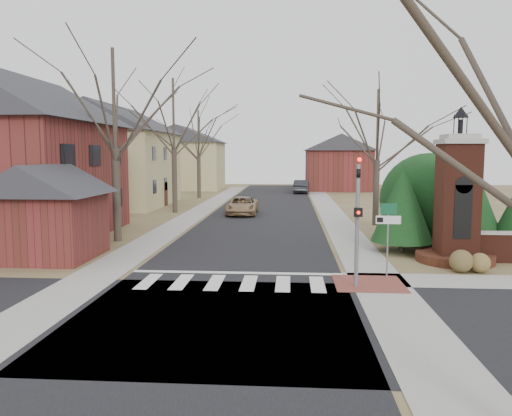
# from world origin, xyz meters

# --- Properties ---
(ground) EXTENTS (120.00, 120.00, 0.00)m
(ground) POSITION_xyz_m (0.00, 0.00, 0.00)
(ground) COLOR brown
(ground) RESTS_ON ground
(main_street) EXTENTS (8.00, 70.00, 0.01)m
(main_street) POSITION_xyz_m (0.00, 22.00, 0.01)
(main_street) COLOR black
(main_street) RESTS_ON ground
(cross_street) EXTENTS (120.00, 8.00, 0.01)m
(cross_street) POSITION_xyz_m (0.00, -3.00, 0.01)
(cross_street) COLOR black
(cross_street) RESTS_ON ground
(crosswalk_zone) EXTENTS (8.00, 2.20, 0.02)m
(crosswalk_zone) POSITION_xyz_m (0.00, 0.80, 0.01)
(crosswalk_zone) COLOR silver
(crosswalk_zone) RESTS_ON ground
(stop_bar) EXTENTS (8.00, 0.35, 0.02)m
(stop_bar) POSITION_xyz_m (0.00, 2.30, 0.01)
(stop_bar) COLOR silver
(stop_bar) RESTS_ON ground
(sidewalk_right_main) EXTENTS (2.00, 60.00, 0.02)m
(sidewalk_right_main) POSITION_xyz_m (5.20, 22.00, 0.01)
(sidewalk_right_main) COLOR gray
(sidewalk_right_main) RESTS_ON ground
(sidewalk_left) EXTENTS (2.00, 60.00, 0.02)m
(sidewalk_left) POSITION_xyz_m (-5.20, 22.00, 0.01)
(sidewalk_left) COLOR gray
(sidewalk_left) RESTS_ON ground
(curb_apron) EXTENTS (2.40, 2.40, 0.02)m
(curb_apron) POSITION_xyz_m (4.80, 1.00, 0.01)
(curb_apron) COLOR brown
(curb_apron) RESTS_ON ground
(traffic_signal_pole) EXTENTS (0.28, 0.41, 4.50)m
(traffic_signal_pole) POSITION_xyz_m (4.30, 0.57, 2.59)
(traffic_signal_pole) COLOR slate
(traffic_signal_pole) RESTS_ON ground
(sign_post) EXTENTS (0.90, 0.07, 2.75)m
(sign_post) POSITION_xyz_m (5.59, 1.99, 1.95)
(sign_post) COLOR slate
(sign_post) RESTS_ON ground
(brick_gate_monument) EXTENTS (3.20, 3.20, 6.47)m
(brick_gate_monument) POSITION_xyz_m (9.00, 4.99, 2.17)
(brick_gate_monument) COLOR #4F2217
(brick_gate_monument) RESTS_ON ground
(house_brick_left) EXTENTS (9.80, 11.80, 9.42)m
(house_brick_left) POSITION_xyz_m (-13.01, 9.99, 4.66)
(house_brick_left) COLOR maroon
(house_brick_left) RESTS_ON ground
(house_stucco_left) EXTENTS (9.80, 12.80, 9.28)m
(house_stucco_left) POSITION_xyz_m (-13.50, 27.00, 4.59)
(house_stucco_left) COLOR tan
(house_stucco_left) RESTS_ON ground
(garage_left) EXTENTS (4.80, 4.80, 4.29)m
(garage_left) POSITION_xyz_m (-8.52, 4.49, 2.24)
(garage_left) COLOR maroon
(garage_left) RESTS_ON ground
(house_distant_left) EXTENTS (10.80, 8.80, 8.53)m
(house_distant_left) POSITION_xyz_m (-12.01, 48.00, 4.25)
(house_distant_left) COLOR tan
(house_distant_left) RESTS_ON ground
(house_distant_right) EXTENTS (8.80, 8.80, 7.30)m
(house_distant_right) POSITION_xyz_m (7.99, 47.99, 3.65)
(house_distant_right) COLOR maroon
(house_distant_right) RESTS_ON ground
(evergreen_near) EXTENTS (2.80, 2.80, 4.10)m
(evergreen_near) POSITION_xyz_m (7.20, 7.00, 2.30)
(evergreen_near) COLOR #473D33
(evergreen_near) RESTS_ON ground
(evergreen_mid) EXTENTS (3.40, 3.40, 4.70)m
(evergreen_mid) POSITION_xyz_m (10.50, 8.20, 2.60)
(evergreen_mid) COLOR #473D33
(evergreen_mid) RESTS_ON ground
(evergreen_mass) EXTENTS (4.80, 4.80, 4.80)m
(evergreen_mass) POSITION_xyz_m (9.00, 9.50, 2.40)
(evergreen_mass) COLOR black
(evergreen_mass) RESTS_ON ground
(bare_tree_0) EXTENTS (8.05, 8.05, 11.15)m
(bare_tree_0) POSITION_xyz_m (-7.00, 9.00, 7.70)
(bare_tree_0) COLOR #473D33
(bare_tree_0) RESTS_ON ground
(bare_tree_1) EXTENTS (8.40, 8.40, 11.64)m
(bare_tree_1) POSITION_xyz_m (-7.00, 22.00, 8.03)
(bare_tree_1) COLOR #473D33
(bare_tree_1) RESTS_ON ground
(bare_tree_2) EXTENTS (7.35, 7.35, 10.19)m
(bare_tree_2) POSITION_xyz_m (-7.50, 35.00, 7.03)
(bare_tree_2) COLOR #473D33
(bare_tree_2) RESTS_ON ground
(bare_tree_3) EXTENTS (7.00, 7.00, 9.70)m
(bare_tree_3) POSITION_xyz_m (7.50, 16.00, 6.69)
(bare_tree_3) COLOR #473D33
(bare_tree_3) RESTS_ON ground
(pickup_truck) EXTENTS (2.28, 4.83, 1.33)m
(pickup_truck) POSITION_xyz_m (-1.60, 20.96, 0.67)
(pickup_truck) COLOR #9C7C55
(pickup_truck) RESTS_ON ground
(distant_car) EXTENTS (2.08, 4.85, 1.55)m
(distant_car) POSITION_xyz_m (3.32, 42.49, 0.78)
(distant_car) COLOR #2C2E33
(distant_car) RESTS_ON ground
(dry_shrub_left) EXTENTS (0.89, 0.89, 0.89)m
(dry_shrub_left) POSITION_xyz_m (8.60, 3.00, 0.44)
(dry_shrub_left) COLOR brown
(dry_shrub_left) RESTS_ON ground
(dry_shrub_right) EXTENTS (0.77, 0.77, 0.77)m
(dry_shrub_right) POSITION_xyz_m (9.30, 3.00, 0.39)
(dry_shrub_right) COLOR brown
(dry_shrub_right) RESTS_ON ground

